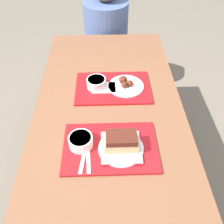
{
  "coord_description": "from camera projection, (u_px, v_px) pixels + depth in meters",
  "views": [
    {
      "loc": [
        -0.01,
        -0.95,
        1.68
      ],
      "look_at": [
        0.01,
        -0.03,
        0.77
      ],
      "focal_mm": 40.0,
      "sensor_mm": 36.0,
      "label": 1
    }
  ],
  "objects": [
    {
      "name": "tray_far",
      "position": [
        113.0,
        88.0,
        1.48
      ],
      "size": [
        0.44,
        0.3,
        0.01
      ],
      "color": "#B21419",
      "rests_on": "picnic_table"
    },
    {
      "name": "brisket_sandwich_plate",
      "position": [
        121.0,
        144.0,
        1.13
      ],
      "size": [
        0.21,
        0.21,
        0.1
      ],
      "color": "white",
      "rests_on": "tray_near"
    },
    {
      "name": "napkin_far",
      "position": [
        104.0,
        88.0,
        1.47
      ],
      "size": [
        0.14,
        0.1,
        0.01
      ],
      "color": "white",
      "rests_on": "tray_far"
    },
    {
      "name": "tray_near",
      "position": [
        111.0,
        147.0,
        1.17
      ],
      "size": [
        0.44,
        0.3,
        0.01
      ],
      "color": "#B21419",
      "rests_on": "picnic_table"
    },
    {
      "name": "wings_plate_far",
      "position": [
        126.0,
        84.0,
        1.47
      ],
      "size": [
        0.21,
        0.21,
        0.06
      ],
      "color": "white",
      "rests_on": "tray_far"
    },
    {
      "name": "plastic_fork_near",
      "position": [
        83.0,
        157.0,
        1.12
      ],
      "size": [
        0.04,
        0.17,
        0.0
      ],
      "color": "white",
      "rests_on": "tray_near"
    },
    {
      "name": "ground_plane",
      "position": [
        110.0,
        182.0,
        1.86
      ],
      "size": [
        12.0,
        12.0,
        0.0
      ],
      "primitive_type": "plane",
      "color": "#706656"
    },
    {
      "name": "person_seated_across",
      "position": [
        105.0,
        24.0,
        2.13
      ],
      "size": [
        0.37,
        0.37,
        0.66
      ],
      "color": "#4C6093",
      "rests_on": "picnic_bench_far"
    },
    {
      "name": "picnic_bench_far",
      "position": [
        107.0,
        59.0,
        2.37
      ],
      "size": [
        0.78,
        0.28,
        0.45
      ],
      "color": "brown",
      "rests_on": "ground_plane"
    },
    {
      "name": "plastic_knife_near",
      "position": [
        88.0,
        157.0,
        1.12
      ],
      "size": [
        0.03,
        0.17,
        0.0
      ],
      "color": "white",
      "rests_on": "tray_near"
    },
    {
      "name": "bowl_coleslaw_near",
      "position": [
        81.0,
        141.0,
        1.15
      ],
      "size": [
        0.11,
        0.11,
        0.06
      ],
      "color": "white",
      "rests_on": "tray_near"
    },
    {
      "name": "bowl_coleslaw_far",
      "position": [
        96.0,
        83.0,
        1.46
      ],
      "size": [
        0.11,
        0.11,
        0.06
      ],
      "color": "white",
      "rests_on": "tray_far"
    },
    {
      "name": "picnic_table",
      "position": [
        109.0,
        124.0,
        1.4
      ],
      "size": [
        0.82,
        1.74,
        0.73
      ],
      "color": "brown",
      "rests_on": "ground_plane"
    }
  ]
}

